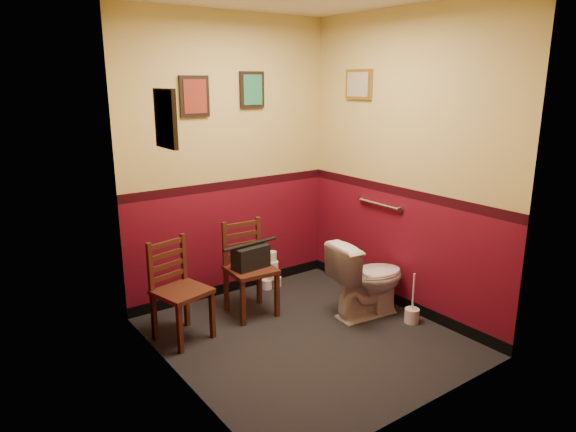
# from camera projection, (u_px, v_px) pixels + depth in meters

# --- Properties ---
(floor) EXTENTS (2.20, 2.40, 0.00)m
(floor) POSITION_uv_depth(u_px,v_px,m) (305.00, 337.00, 4.31)
(floor) COLOR black
(floor) RESTS_ON ground
(wall_back) EXTENTS (2.20, 0.00, 2.70)m
(wall_back) POSITION_uv_depth(u_px,v_px,m) (230.00, 160.00, 4.90)
(wall_back) COLOR #5D0C1C
(wall_back) RESTS_ON ground
(wall_front) EXTENTS (2.20, 0.00, 2.70)m
(wall_front) POSITION_uv_depth(u_px,v_px,m) (432.00, 210.00, 3.02)
(wall_front) COLOR #5D0C1C
(wall_front) RESTS_ON ground
(wall_left) EXTENTS (0.00, 2.40, 2.70)m
(wall_left) POSITION_uv_depth(u_px,v_px,m) (174.00, 198.00, 3.34)
(wall_left) COLOR #5D0C1C
(wall_left) RESTS_ON ground
(wall_right) EXTENTS (0.00, 2.40, 2.70)m
(wall_right) POSITION_uv_depth(u_px,v_px,m) (404.00, 166.00, 4.58)
(wall_right) COLOR #5D0C1C
(wall_right) RESTS_ON ground
(grab_bar) EXTENTS (0.05, 0.56, 0.06)m
(grab_bar) POSITION_uv_depth(u_px,v_px,m) (379.00, 204.00, 4.87)
(grab_bar) COLOR silver
(grab_bar) RESTS_ON wall_right
(framed_print_back_a) EXTENTS (0.28, 0.04, 0.36)m
(framed_print_back_a) POSITION_uv_depth(u_px,v_px,m) (195.00, 96.00, 4.53)
(framed_print_back_a) COLOR black
(framed_print_back_a) RESTS_ON wall_back
(framed_print_back_b) EXTENTS (0.26, 0.04, 0.34)m
(framed_print_back_b) POSITION_uv_depth(u_px,v_px,m) (252.00, 90.00, 4.86)
(framed_print_back_b) COLOR black
(framed_print_back_b) RESTS_ON wall_back
(framed_print_left) EXTENTS (0.04, 0.30, 0.38)m
(framed_print_left) POSITION_uv_depth(u_px,v_px,m) (166.00, 119.00, 3.30)
(framed_print_left) COLOR black
(framed_print_left) RESTS_ON wall_left
(framed_print_right) EXTENTS (0.04, 0.34, 0.28)m
(framed_print_right) POSITION_uv_depth(u_px,v_px,m) (359.00, 84.00, 4.86)
(framed_print_right) COLOR olive
(framed_print_right) RESTS_ON wall_right
(toilet) EXTENTS (0.76, 0.48, 0.70)m
(toilet) POSITION_uv_depth(u_px,v_px,m) (368.00, 279.00, 4.64)
(toilet) COLOR white
(toilet) RESTS_ON floor
(toilet_brush) EXTENTS (0.13, 0.13, 0.46)m
(toilet_brush) POSITION_uv_depth(u_px,v_px,m) (412.00, 315.00, 4.55)
(toilet_brush) COLOR silver
(toilet_brush) RESTS_ON floor
(chair_left) EXTENTS (0.48, 0.48, 0.84)m
(chair_left) POSITION_uv_depth(u_px,v_px,m) (179.00, 290.00, 4.21)
(chair_left) COLOR #492316
(chair_left) RESTS_ON floor
(chair_right) EXTENTS (0.43, 0.43, 0.86)m
(chair_right) POSITION_uv_depth(u_px,v_px,m) (249.00, 268.00, 4.67)
(chair_right) COLOR #492316
(chair_right) RESTS_ON floor
(handbag) EXTENTS (0.34, 0.19, 0.24)m
(handbag) POSITION_uv_depth(u_px,v_px,m) (251.00, 257.00, 4.60)
(handbag) COLOR black
(handbag) RESTS_ON chair_right
(tp_stack) EXTENTS (0.22, 0.14, 0.39)m
(tp_stack) POSITION_uv_depth(u_px,v_px,m) (272.00, 272.00, 5.30)
(tp_stack) COLOR silver
(tp_stack) RESTS_ON floor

